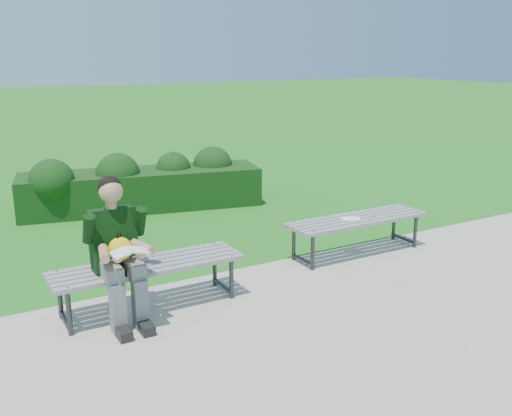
# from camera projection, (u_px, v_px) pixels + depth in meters

# --- Properties ---
(ground) EXTENTS (80.00, 80.00, 0.00)m
(ground) POSITION_uv_depth(u_px,v_px,m) (220.00, 274.00, 6.33)
(ground) COLOR #317114
(ground) RESTS_ON ground
(walkway) EXTENTS (30.00, 3.50, 0.02)m
(walkway) POSITION_uv_depth(u_px,v_px,m) (311.00, 340.00, 4.86)
(walkway) COLOR #BDB09D
(walkway) RESTS_ON ground
(hedge) EXTENTS (3.79, 1.66, 0.91)m
(hedge) POSITION_uv_depth(u_px,v_px,m) (141.00, 184.00, 8.94)
(hedge) COLOR #133D15
(hedge) RESTS_ON ground
(bench_left) EXTENTS (1.80, 0.50, 0.46)m
(bench_left) POSITION_uv_depth(u_px,v_px,m) (148.00, 269.00, 5.35)
(bench_left) COLOR gray
(bench_left) RESTS_ON walkway
(bench_right) EXTENTS (1.80, 0.50, 0.46)m
(bench_right) POSITION_uv_depth(u_px,v_px,m) (357.00, 222.00, 6.83)
(bench_right) COLOR gray
(bench_right) RESTS_ON walkway
(seated_boy) EXTENTS (0.56, 0.76, 1.31)m
(seated_boy) POSITION_uv_depth(u_px,v_px,m) (117.00, 247.00, 5.05)
(seated_boy) COLOR slate
(seated_boy) RESTS_ON walkway
(paper_sheet) EXTENTS (0.27, 0.24, 0.01)m
(paper_sheet) POSITION_uv_depth(u_px,v_px,m) (351.00, 219.00, 6.77)
(paper_sheet) COLOR white
(paper_sheet) RESTS_ON bench_right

